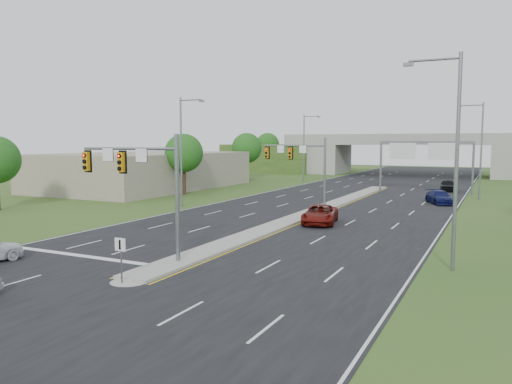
{
  "coord_description": "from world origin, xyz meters",
  "views": [
    {
      "loc": [
        15.46,
        -21.97,
        6.58
      ],
      "look_at": [
        -0.17,
        9.95,
        3.0
      ],
      "focal_mm": 35.0,
      "sensor_mm": 36.0,
      "label": 1
    }
  ],
  "objects_px": {
    "keep_right_sign": "(121,253)",
    "sign_gantry": "(424,152)",
    "signal_mast_far": "(303,160)",
    "car_far_a": "(320,214)",
    "overpass": "(413,157)",
    "car_far_c": "(448,185)",
    "signal_mast_near": "(142,176)",
    "car_far_b": "(440,197)"
  },
  "relations": [
    {
      "from": "keep_right_sign",
      "to": "sign_gantry",
      "type": "height_order",
      "value": "sign_gantry"
    },
    {
      "from": "signal_mast_far",
      "to": "car_far_a",
      "type": "xyz_separation_m",
      "value": [
        4.89,
        -8.94,
        -3.96
      ]
    },
    {
      "from": "overpass",
      "to": "car_far_c",
      "type": "distance_m",
      "value": 32.36
    },
    {
      "from": "overpass",
      "to": "keep_right_sign",
      "type": "bearing_deg",
      "value": -90.0
    },
    {
      "from": "signal_mast_near",
      "to": "keep_right_sign",
      "type": "distance_m",
      "value": 5.94
    },
    {
      "from": "signal_mast_far",
      "to": "overpass",
      "type": "relative_size",
      "value": 0.09
    },
    {
      "from": "signal_mast_near",
      "to": "car_far_c",
      "type": "relative_size",
      "value": 1.53
    },
    {
      "from": "sign_gantry",
      "to": "car_far_c",
      "type": "xyz_separation_m",
      "value": [
        2.63,
        4.21,
        -4.44
      ]
    },
    {
      "from": "sign_gantry",
      "to": "car_far_c",
      "type": "bearing_deg",
      "value": 58.03
    },
    {
      "from": "car_far_c",
      "to": "overpass",
      "type": "bearing_deg",
      "value": 99.99
    },
    {
      "from": "signal_mast_far",
      "to": "sign_gantry",
      "type": "xyz_separation_m",
      "value": [
        8.95,
        19.99,
        0.51
      ]
    },
    {
      "from": "sign_gantry",
      "to": "car_far_b",
      "type": "distance_m",
      "value": 12.25
    },
    {
      "from": "keep_right_sign",
      "to": "car_far_a",
      "type": "distance_m",
      "value": 20.7
    },
    {
      "from": "car_far_a",
      "to": "keep_right_sign",
      "type": "bearing_deg",
      "value": -108.58
    },
    {
      "from": "signal_mast_near",
      "to": "keep_right_sign",
      "type": "bearing_deg",
      "value": -63.06
    },
    {
      "from": "signal_mast_near",
      "to": "sign_gantry",
      "type": "relative_size",
      "value": 0.6
    },
    {
      "from": "signal_mast_far",
      "to": "car_far_a",
      "type": "distance_m",
      "value": 10.93
    },
    {
      "from": "signal_mast_far",
      "to": "car_far_c",
      "type": "relative_size",
      "value": 1.53
    },
    {
      "from": "signal_mast_far",
      "to": "car_far_a",
      "type": "relative_size",
      "value": 1.3
    },
    {
      "from": "overpass",
      "to": "car_far_c",
      "type": "relative_size",
      "value": 17.49
    },
    {
      "from": "car_far_a",
      "to": "car_far_c",
      "type": "bearing_deg",
      "value": 67.3
    },
    {
      "from": "signal_mast_near",
      "to": "keep_right_sign",
      "type": "height_order",
      "value": "signal_mast_near"
    },
    {
      "from": "keep_right_sign",
      "to": "overpass",
      "type": "height_order",
      "value": "overpass"
    },
    {
      "from": "keep_right_sign",
      "to": "car_far_c",
      "type": "relative_size",
      "value": 0.48
    },
    {
      "from": "signal_mast_near",
      "to": "sign_gantry",
      "type": "height_order",
      "value": "signal_mast_near"
    },
    {
      "from": "overpass",
      "to": "signal_mast_far",
      "type": "bearing_deg",
      "value": -92.35
    },
    {
      "from": "sign_gantry",
      "to": "overpass",
      "type": "relative_size",
      "value": 0.14
    },
    {
      "from": "signal_mast_far",
      "to": "car_far_b",
      "type": "xyz_separation_m",
      "value": [
        12.12,
        9.05,
        -4.0
      ]
    },
    {
      "from": "keep_right_sign",
      "to": "car_far_b",
      "type": "relative_size",
      "value": 0.45
    },
    {
      "from": "car_far_b",
      "to": "signal_mast_near",
      "type": "bearing_deg",
      "value": -133.84
    },
    {
      "from": "car_far_a",
      "to": "signal_mast_near",
      "type": "bearing_deg",
      "value": -118.21
    },
    {
      "from": "overpass",
      "to": "car_far_a",
      "type": "xyz_separation_m",
      "value": [
        2.62,
        -64.01,
        -2.78
      ]
    },
    {
      "from": "keep_right_sign",
      "to": "sign_gantry",
      "type": "xyz_separation_m",
      "value": [
        6.68,
        49.45,
        3.72
      ]
    },
    {
      "from": "car_far_c",
      "to": "car_far_b",
      "type": "bearing_deg",
      "value": -94.74
    },
    {
      "from": "car_far_c",
      "to": "sign_gantry",
      "type": "bearing_deg",
      "value": -128.76
    },
    {
      "from": "signal_mast_near",
      "to": "car_far_b",
      "type": "relative_size",
      "value": 1.45
    },
    {
      "from": "signal_mast_near",
      "to": "car_far_a",
      "type": "bearing_deg",
      "value": 73.08
    },
    {
      "from": "keep_right_sign",
      "to": "sign_gantry",
      "type": "distance_m",
      "value": 50.04
    },
    {
      "from": "signal_mast_far",
      "to": "keep_right_sign",
      "type": "xyz_separation_m",
      "value": [
        2.26,
        -29.45,
        -3.21
      ]
    },
    {
      "from": "sign_gantry",
      "to": "keep_right_sign",
      "type": "bearing_deg",
      "value": -97.7
    },
    {
      "from": "car_far_a",
      "to": "car_far_c",
      "type": "height_order",
      "value": "car_far_c"
    },
    {
      "from": "sign_gantry",
      "to": "car_far_b",
      "type": "bearing_deg",
      "value": -73.84
    }
  ]
}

